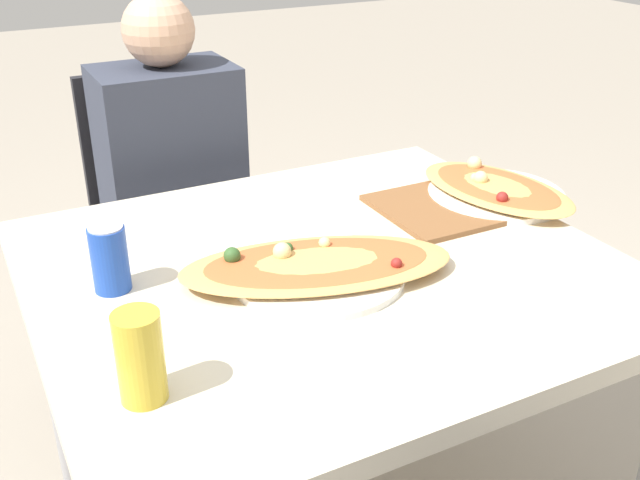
{
  "coord_description": "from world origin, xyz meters",
  "views": [
    {
      "loc": [
        -0.6,
        -1.12,
        1.41
      ],
      "look_at": [
        -0.02,
        -0.01,
        0.79
      ],
      "focal_mm": 42.0,
      "sensor_mm": 36.0,
      "label": 1
    }
  ],
  "objects_px": {
    "soda_can": "(110,258)",
    "chair_far_seated": "(166,216)",
    "pizza_main": "(316,267)",
    "drink_glass": "(140,357)",
    "dining_table": "(326,295)",
    "pizza_second": "(496,190)",
    "person_seated": "(174,178)"
  },
  "relations": [
    {
      "from": "person_seated",
      "to": "chair_far_seated",
      "type": "bearing_deg",
      "value": -90.0
    },
    {
      "from": "pizza_main",
      "to": "soda_can",
      "type": "distance_m",
      "value": 0.37
    },
    {
      "from": "pizza_second",
      "to": "drink_glass",
      "type": "bearing_deg",
      "value": -159.2
    },
    {
      "from": "chair_far_seated",
      "to": "soda_can",
      "type": "distance_m",
      "value": 0.84
    },
    {
      "from": "pizza_main",
      "to": "drink_glass",
      "type": "relative_size",
      "value": 3.99
    },
    {
      "from": "pizza_main",
      "to": "soda_can",
      "type": "relative_size",
      "value": 4.45
    },
    {
      "from": "person_seated",
      "to": "pizza_second",
      "type": "xyz_separation_m",
      "value": [
        0.59,
        -0.6,
        0.07
      ]
    },
    {
      "from": "chair_far_seated",
      "to": "drink_glass",
      "type": "xyz_separation_m",
      "value": [
        -0.34,
        -1.07,
        0.28
      ]
    },
    {
      "from": "dining_table",
      "to": "chair_far_seated",
      "type": "bearing_deg",
      "value": 95.91
    },
    {
      "from": "pizza_main",
      "to": "soda_can",
      "type": "height_order",
      "value": "soda_can"
    },
    {
      "from": "drink_glass",
      "to": "pizza_second",
      "type": "height_order",
      "value": "drink_glass"
    },
    {
      "from": "drink_glass",
      "to": "soda_can",
      "type": "bearing_deg",
      "value": 84.01
    },
    {
      "from": "person_seated",
      "to": "pizza_main",
      "type": "relative_size",
      "value": 2.07
    },
    {
      "from": "dining_table",
      "to": "pizza_main",
      "type": "xyz_separation_m",
      "value": [
        -0.04,
        -0.03,
        0.09
      ]
    },
    {
      "from": "soda_can",
      "to": "chair_far_seated",
      "type": "bearing_deg",
      "value": 67.68
    },
    {
      "from": "chair_far_seated",
      "to": "person_seated",
      "type": "bearing_deg",
      "value": 90.0
    },
    {
      "from": "chair_far_seated",
      "to": "pizza_second",
      "type": "relative_size",
      "value": 2.12
    },
    {
      "from": "dining_table",
      "to": "soda_can",
      "type": "relative_size",
      "value": 8.72
    },
    {
      "from": "soda_can",
      "to": "person_seated",
      "type": "bearing_deg",
      "value": 63.95
    },
    {
      "from": "dining_table",
      "to": "pizza_second",
      "type": "distance_m",
      "value": 0.52
    },
    {
      "from": "person_seated",
      "to": "pizza_second",
      "type": "height_order",
      "value": "person_seated"
    },
    {
      "from": "pizza_main",
      "to": "soda_can",
      "type": "xyz_separation_m",
      "value": [
        -0.35,
        0.13,
        0.04
      ]
    },
    {
      "from": "chair_far_seated",
      "to": "drink_glass",
      "type": "height_order",
      "value": "chair_far_seated"
    },
    {
      "from": "person_seated",
      "to": "pizza_second",
      "type": "relative_size",
      "value": 2.65
    },
    {
      "from": "person_seated",
      "to": "pizza_main",
      "type": "height_order",
      "value": "person_seated"
    },
    {
      "from": "person_seated",
      "to": "pizza_main",
      "type": "xyz_separation_m",
      "value": [
        0.05,
        -0.74,
        0.07
      ]
    },
    {
      "from": "dining_table",
      "to": "pizza_main",
      "type": "height_order",
      "value": "pizza_main"
    },
    {
      "from": "dining_table",
      "to": "pizza_second",
      "type": "xyz_separation_m",
      "value": [
        0.5,
        0.11,
        0.09
      ]
    },
    {
      "from": "dining_table",
      "to": "chair_far_seated",
      "type": "relative_size",
      "value": 1.19
    },
    {
      "from": "soda_can",
      "to": "drink_glass",
      "type": "relative_size",
      "value": 0.9
    },
    {
      "from": "dining_table",
      "to": "chair_far_seated",
      "type": "height_order",
      "value": "chair_far_seated"
    },
    {
      "from": "soda_can",
      "to": "pizza_second",
      "type": "distance_m",
      "value": 0.89
    }
  ]
}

